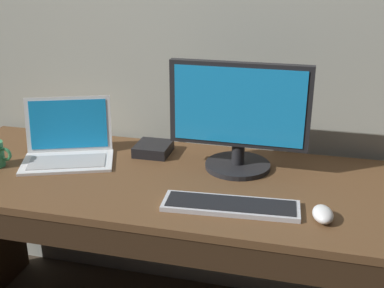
% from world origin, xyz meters
% --- Properties ---
extents(desk, '(1.87, 0.72, 0.75)m').
position_xyz_m(desk, '(0.00, -0.01, 0.52)').
color(desk, brown).
rests_on(desk, ground).
extents(laptop_white, '(0.41, 0.36, 0.23)m').
position_xyz_m(laptop_white, '(-0.43, 0.07, 0.81)').
color(laptop_white, white).
rests_on(laptop_white, desk).
extents(external_monitor, '(0.52, 0.25, 0.42)m').
position_xyz_m(external_monitor, '(0.24, 0.13, 0.97)').
color(external_monitor, black).
rests_on(external_monitor, desk).
extents(wired_keyboard, '(0.45, 0.16, 0.02)m').
position_xyz_m(wired_keyboard, '(0.27, -0.18, 0.76)').
color(wired_keyboard, '#BCBCC1').
rests_on(wired_keyboard, desk).
extents(computer_mouse, '(0.08, 0.11, 0.04)m').
position_xyz_m(computer_mouse, '(0.56, -0.19, 0.78)').
color(computer_mouse, white).
rests_on(computer_mouse, desk).
extents(external_drive_box, '(0.14, 0.15, 0.04)m').
position_xyz_m(external_drive_box, '(-0.12, 0.20, 0.78)').
color(external_drive_box, black).
rests_on(external_drive_box, desk).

